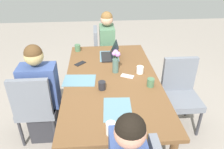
% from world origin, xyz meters
% --- Properties ---
extents(ground_plane, '(10.00, 10.00, 0.00)m').
position_xyz_m(ground_plane, '(0.00, 0.00, 0.00)').
color(ground_plane, gray).
extents(dining_table, '(1.97, 1.07, 0.74)m').
position_xyz_m(dining_table, '(0.00, 0.00, 0.67)').
color(dining_table, brown).
rests_on(dining_table, ground_plane).
extents(chair_head_right_left_near, '(0.44, 0.44, 0.90)m').
position_xyz_m(chair_head_right_left_near, '(1.35, 0.05, 0.50)').
color(chair_head_right_left_near, slate).
rests_on(chair_head_right_left_near, ground_plane).
extents(person_head_right_left_near, '(0.40, 0.36, 1.19)m').
position_xyz_m(person_head_right_left_near, '(1.29, -0.02, 0.53)').
color(person_head_right_left_near, '#2D2D33').
rests_on(person_head_right_left_near, ground_plane).
extents(chair_far_left_far, '(0.44, 0.44, 0.90)m').
position_xyz_m(chair_far_left_far, '(-0.12, 0.88, 0.50)').
color(chair_far_left_far, slate).
rests_on(chair_far_left_far, ground_plane).
extents(person_far_left_far, '(0.36, 0.40, 1.19)m').
position_xyz_m(person_far_left_far, '(-0.04, 0.82, 0.53)').
color(person_far_left_far, '#2D2D33').
rests_on(person_far_left_far, ground_plane).
extents(chair_near_right_near, '(0.44, 0.44, 0.90)m').
position_xyz_m(chair_near_right_near, '(0.03, -0.86, 0.50)').
color(chair_near_right_near, slate).
rests_on(chair_near_right_near, ground_plane).
extents(flower_vase, '(0.09, 0.10, 0.29)m').
position_xyz_m(flower_vase, '(0.14, -0.06, 0.89)').
color(flower_vase, '#4C6B60').
rests_on(flower_vase, dining_table).
extents(placemat_head_right_left_near, '(0.37, 0.27, 0.00)m').
position_xyz_m(placemat_head_right_left_near, '(0.61, -0.01, 0.74)').
color(placemat_head_right_left_near, slate).
rests_on(placemat_head_right_left_near, dining_table).
extents(placemat_head_left_left_mid, '(0.37, 0.28, 0.00)m').
position_xyz_m(placemat_head_left_left_mid, '(-0.57, -0.01, 0.74)').
color(placemat_head_left_left_mid, slate).
rests_on(placemat_head_left_left_mid, dining_table).
extents(placemat_far_left_far, '(0.29, 0.38, 0.00)m').
position_xyz_m(placemat_far_left_far, '(-0.02, 0.37, 0.74)').
color(placemat_far_left_far, slate).
rests_on(placemat_far_left_far, dining_table).
extents(laptop_head_right_left_near, '(0.32, 0.22, 0.20)m').
position_xyz_m(laptop_head_right_left_near, '(0.57, -0.03, 0.78)').
color(laptop_head_right_left_near, black).
rests_on(laptop_head_right_left_near, dining_table).
extents(coffee_mug_near_left, '(0.08, 0.08, 0.09)m').
position_xyz_m(coffee_mug_near_left, '(-0.22, 0.12, 0.78)').
color(coffee_mug_near_left, '#232328').
rests_on(coffee_mug_near_left, dining_table).
extents(coffee_mug_near_right, '(0.08, 0.08, 0.09)m').
position_xyz_m(coffee_mug_near_right, '(0.10, -0.34, 0.78)').
color(coffee_mug_near_right, white).
rests_on(coffee_mug_near_right, dining_table).
extents(coffee_mug_centre_left, '(0.08, 0.08, 0.09)m').
position_xyz_m(coffee_mug_centre_left, '(-0.20, -0.40, 0.78)').
color(coffee_mug_centre_left, '#47704C').
rests_on(coffee_mug_centre_left, dining_table).
extents(coffee_mug_centre_right, '(0.08, 0.08, 0.11)m').
position_xyz_m(coffee_mug_centre_right, '(-0.87, 0.08, 0.79)').
color(coffee_mug_centre_right, white).
rests_on(coffee_mug_centre_right, dining_table).
extents(coffee_mug_far_left, '(0.08, 0.08, 0.10)m').
position_xyz_m(coffee_mug_far_left, '(0.83, 0.44, 0.79)').
color(coffee_mug_far_left, '#47704C').
rests_on(coffee_mug_far_left, dining_table).
extents(phone_black, '(0.16, 0.16, 0.01)m').
position_xyz_m(phone_black, '(0.40, 0.38, 0.74)').
color(phone_black, black).
rests_on(phone_black, dining_table).
extents(phone_silver, '(0.13, 0.17, 0.01)m').
position_xyz_m(phone_silver, '(0.03, -0.18, 0.74)').
color(phone_silver, silver).
rests_on(phone_silver, dining_table).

